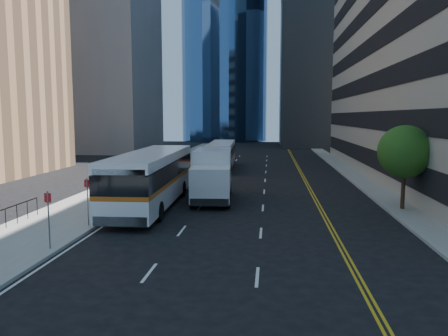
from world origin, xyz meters
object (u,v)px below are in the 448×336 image
bus_front (152,177)px  street_tree (405,152)px  box_truck (213,174)px  bus_rear (222,154)px

bus_front → street_tree: bearing=-1.0°
street_tree → box_truck: bearing=169.1°
bus_rear → box_truck: 18.06m
street_tree → bus_rear: size_ratio=0.45×
bus_front → box_truck: (3.59, 2.52, -0.08)m
bus_front → bus_rear: bearing=82.0°
street_tree → box_truck: street_tree is taller
bus_front → box_truck: 4.38m
box_truck → bus_front: bearing=-149.3°
street_tree → bus_front: street_tree is taller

